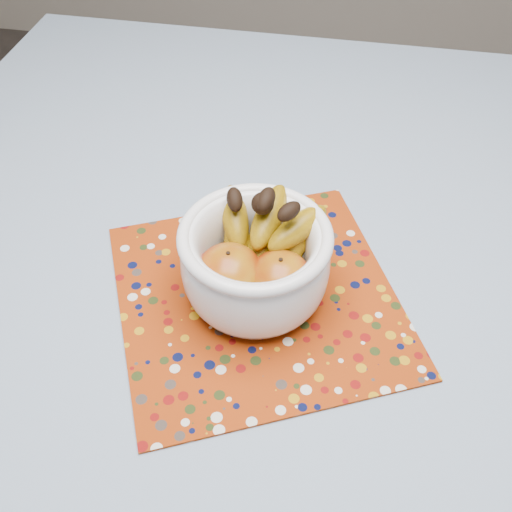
% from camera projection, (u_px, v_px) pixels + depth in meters
% --- Properties ---
extents(table, '(1.20, 1.20, 0.75)m').
position_uv_depth(table, '(287.00, 299.00, 0.90)').
color(table, brown).
rests_on(table, ground).
extents(tablecloth, '(1.32, 1.32, 0.01)m').
position_uv_depth(tablecloth, '(289.00, 262.00, 0.84)').
color(tablecloth, slate).
rests_on(tablecloth, table).
extents(placemat, '(0.47, 0.47, 0.00)m').
position_uv_depth(placemat, '(257.00, 297.00, 0.79)').
color(placemat, '#882A07').
rests_on(placemat, tablecloth).
extents(fruit_bowl, '(0.21, 0.20, 0.15)m').
position_uv_depth(fruit_bowl, '(258.00, 254.00, 0.74)').
color(fruit_bowl, white).
rests_on(fruit_bowl, placemat).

